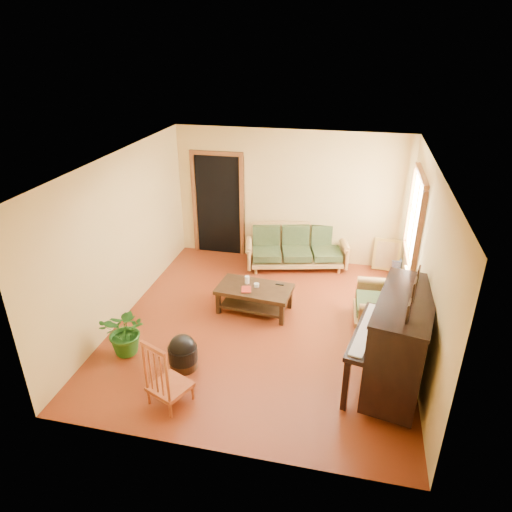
% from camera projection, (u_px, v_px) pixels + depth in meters
% --- Properties ---
extents(floor, '(5.00, 5.00, 0.00)m').
position_uv_depth(floor, '(263.00, 325.00, 7.22)').
color(floor, '#581C0B').
rests_on(floor, ground).
extents(doorway, '(1.08, 0.16, 2.05)m').
position_uv_depth(doorway, '(218.00, 206.00, 9.24)').
color(doorway, black).
rests_on(doorway, floor).
extents(window, '(0.12, 1.36, 1.46)m').
position_uv_depth(window, '(415.00, 218.00, 7.27)').
color(window, white).
rests_on(window, right_wall).
extents(sofa, '(2.07, 1.24, 0.83)m').
position_uv_depth(sofa, '(297.00, 248.00, 8.86)').
color(sofa, '#A1733B').
rests_on(sofa, floor).
extents(coffee_table, '(1.26, 0.77, 0.44)m').
position_uv_depth(coffee_table, '(255.00, 299.00, 7.50)').
color(coffee_table, black).
rests_on(coffee_table, floor).
extents(armchair, '(0.91, 0.95, 0.90)m').
position_uv_depth(armchair, '(380.00, 300.00, 7.03)').
color(armchair, '#A1733B').
rests_on(armchair, floor).
extents(piano, '(1.17, 1.66, 1.33)m').
position_uv_depth(piano, '(400.00, 345.00, 5.65)').
color(piano, black).
rests_on(piano, floor).
extents(footstool, '(0.52, 0.52, 0.38)m').
position_uv_depth(footstool, '(183.00, 356.00, 6.21)').
color(footstool, black).
rests_on(footstool, floor).
extents(red_chair, '(0.60, 0.62, 0.95)m').
position_uv_depth(red_chair, '(169.00, 371.00, 5.50)').
color(red_chair, brown).
rests_on(red_chair, floor).
extents(leaning_frame, '(0.51, 0.15, 0.66)m').
position_uv_depth(leaning_frame, '(387.00, 255.00, 8.77)').
color(leaning_frame, gold).
rests_on(leaning_frame, floor).
extents(ceramic_crock, '(0.21, 0.21, 0.25)m').
position_uv_depth(ceramic_crock, '(396.00, 266.00, 8.80)').
color(ceramic_crock, '#2E448A').
rests_on(ceramic_crock, floor).
extents(potted_plant, '(0.66, 0.58, 0.73)m').
position_uv_depth(potted_plant, '(126.00, 331.00, 6.43)').
color(potted_plant, '#205819').
rests_on(potted_plant, floor).
extents(book, '(0.20, 0.24, 0.02)m').
position_uv_depth(book, '(241.00, 290.00, 7.32)').
color(book, maroon).
rests_on(book, coffee_table).
extents(candle, '(0.10, 0.10, 0.13)m').
position_uv_depth(candle, '(247.00, 280.00, 7.51)').
color(candle, white).
rests_on(candle, coffee_table).
extents(glass_jar, '(0.09, 0.09, 0.06)m').
position_uv_depth(glass_jar, '(257.00, 285.00, 7.42)').
color(glass_jar, silver).
rests_on(glass_jar, coffee_table).
extents(remote, '(0.14, 0.04, 0.01)m').
position_uv_depth(remote, '(280.00, 284.00, 7.48)').
color(remote, black).
rests_on(remote, coffee_table).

